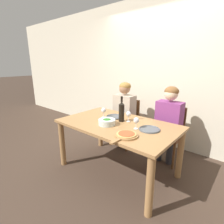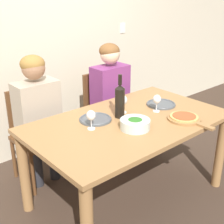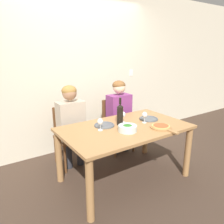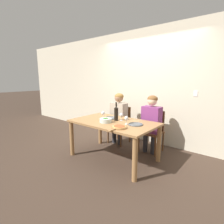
{
  "view_description": "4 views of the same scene",
  "coord_description": "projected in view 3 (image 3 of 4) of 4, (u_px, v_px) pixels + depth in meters",
  "views": [
    {
      "loc": [
        1.41,
        -1.79,
        1.55
      ],
      "look_at": [
        -0.15,
        0.05,
        0.86
      ],
      "focal_mm": 28.0,
      "sensor_mm": 36.0,
      "label": 1
    },
    {
      "loc": [
        -1.6,
        -1.64,
        1.76
      ],
      "look_at": [
        -0.08,
        0.11,
        0.8
      ],
      "focal_mm": 50.0,
      "sensor_mm": 36.0,
      "label": 2
    },
    {
      "loc": [
        -1.59,
        -2.08,
        1.69
      ],
      "look_at": [
        -0.1,
        0.16,
        0.91
      ],
      "focal_mm": 35.0,
      "sensor_mm": 36.0,
      "label": 3
    },
    {
      "loc": [
        2.02,
        -2.52,
        1.55
      ],
      "look_at": [
        -0.05,
        0.01,
        0.92
      ],
      "focal_mm": 28.0,
      "sensor_mm": 36.0,
      "label": 4
    }
  ],
  "objects": [
    {
      "name": "back_wall",
      "position": [
        79.0,
        70.0,
        3.65
      ],
      "size": [
        10.0,
        0.06,
        2.7
      ],
      "color": "beige",
      "rests_on": "ground"
    },
    {
      "name": "dining_table",
      "position": [
        125.0,
        135.0,
        2.81
      ],
      "size": [
        1.61,
        0.96,
        0.74
      ],
      "color": "#9E7042",
      "rests_on": "ground"
    },
    {
      "name": "wine_bottle",
      "position": [
        120.0,
        114.0,
        2.81
      ],
      "size": [
        0.08,
        0.08,
        0.36
      ],
      "color": "black",
      "rests_on": "dining_table"
    },
    {
      "name": "wine_glass_left",
      "position": [
        100.0,
        122.0,
        2.62
      ],
      "size": [
        0.07,
        0.07,
        0.15
      ],
      "color": "silver",
      "rests_on": "dining_table"
    },
    {
      "name": "chair_right",
      "position": [
        116.0,
        123.0,
        3.73
      ],
      "size": [
        0.42,
        0.42,
        0.87
      ],
      "color": "brown",
      "rests_on": "ground"
    },
    {
      "name": "chair_left",
      "position": [
        69.0,
        133.0,
        3.28
      ],
      "size": [
        0.42,
        0.42,
        0.87
      ],
      "color": "brown",
      "rests_on": "ground"
    },
    {
      "name": "person_woman",
      "position": [
        71.0,
        119.0,
        3.12
      ],
      "size": [
        0.47,
        0.51,
        1.21
      ],
      "color": "#28282D",
      "rests_on": "ground"
    },
    {
      "name": "wine_glass_centre",
      "position": [
        123.0,
        115.0,
        2.9
      ],
      "size": [
        0.07,
        0.07,
        0.15
      ],
      "color": "silver",
      "rests_on": "dining_table"
    },
    {
      "name": "person_man",
      "position": [
        120.0,
        110.0,
        3.58
      ],
      "size": [
        0.47,
        0.51,
        1.21
      ],
      "color": "#28282D",
      "rests_on": "ground"
    },
    {
      "name": "broccoli_bowl",
      "position": [
        128.0,
        128.0,
        2.61
      ],
      "size": [
        0.23,
        0.23,
        0.08
      ],
      "color": "silver",
      "rests_on": "dining_table"
    },
    {
      "name": "dinner_plate_right",
      "position": [
        149.0,
        119.0,
        3.06
      ],
      "size": [
        0.26,
        0.26,
        0.02
      ],
      "color": "#4C5156",
      "rests_on": "dining_table"
    },
    {
      "name": "ground_plane",
      "position": [
        124.0,
        178.0,
        2.98
      ],
      "size": [
        40.0,
        40.0,
        0.0
      ],
      "primitive_type": "plane",
      "color": "#3D2D23"
    },
    {
      "name": "wine_glass_right",
      "position": [
        145.0,
        115.0,
        2.9
      ],
      "size": [
        0.07,
        0.07,
        0.15
      ],
      "color": "silver",
      "rests_on": "dining_table"
    },
    {
      "name": "pizza_on_board",
      "position": [
        161.0,
        127.0,
        2.72
      ],
      "size": [
        0.27,
        0.41,
        0.04
      ],
      "color": "#9E7042",
      "rests_on": "dining_table"
    },
    {
      "name": "dinner_plate_left",
      "position": [
        104.0,
        125.0,
        2.81
      ],
      "size": [
        0.26,
        0.26,
        0.02
      ],
      "color": "#4C5156",
      "rests_on": "dining_table"
    }
  ]
}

